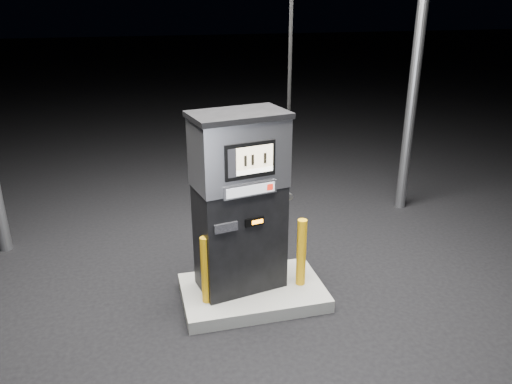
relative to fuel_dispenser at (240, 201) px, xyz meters
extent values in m
plane|color=black|center=(0.12, -0.10, -1.18)|extent=(80.00, 80.00, 0.00)
cube|color=slate|center=(0.12, -0.10, -1.11)|extent=(1.60, 1.00, 0.15)
cylinder|color=gray|center=(3.12, 1.90, 1.07)|extent=(0.16, 0.16, 4.50)
cube|color=black|center=(0.00, 0.00, -0.42)|extent=(1.01, 0.70, 1.22)
cube|color=#ABABB2|center=(0.00, 0.00, 0.55)|extent=(1.03, 0.72, 0.73)
cube|color=black|center=(0.00, 0.00, 0.95)|extent=(1.08, 0.77, 0.06)
cube|color=black|center=(0.05, -0.28, 0.55)|extent=(0.54, 0.13, 0.37)
cube|color=beige|center=(0.09, -0.28, 0.58)|extent=(0.39, 0.08, 0.23)
cube|color=white|center=(0.09, -0.28, 0.44)|extent=(0.39, 0.08, 0.05)
cube|color=#ABABB2|center=(0.05, -0.28, 0.24)|extent=(0.58, 0.14, 0.14)
cube|color=#ABAEB3|center=(0.05, -0.29, 0.24)|extent=(0.53, 0.10, 0.10)
cube|color=red|center=(0.26, -0.25, 0.24)|extent=(0.07, 0.02, 0.07)
cube|color=black|center=(0.10, -0.26, -0.13)|extent=(0.21, 0.06, 0.09)
cube|color=orange|center=(0.13, -0.27, -0.13)|extent=(0.13, 0.03, 0.04)
cube|color=black|center=(-0.22, -0.33, -0.13)|extent=(0.25, 0.07, 0.10)
cube|color=black|center=(0.50, 0.10, -0.01)|extent=(0.13, 0.19, 0.24)
cylinder|color=gray|center=(0.56, 0.11, -0.01)|extent=(0.11, 0.22, 0.07)
cylinder|color=black|center=(0.55, 0.06, 1.62)|extent=(0.04, 0.04, 3.02)
cylinder|color=#D7990B|center=(-0.43, -0.24, -0.65)|extent=(0.12, 0.12, 0.77)
cylinder|color=#D7990B|center=(0.67, -0.16, -0.63)|extent=(0.14, 0.14, 0.81)
camera|label=1|loc=(-1.06, -4.85, 2.08)|focal=35.00mm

